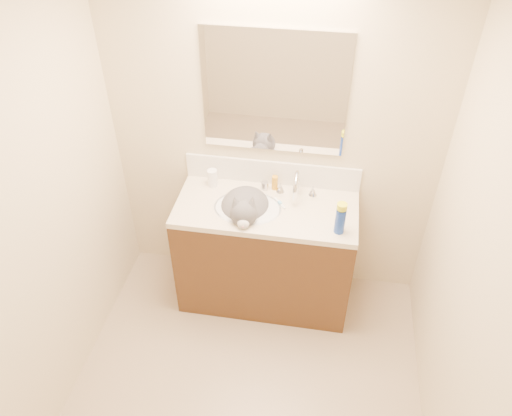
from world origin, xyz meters
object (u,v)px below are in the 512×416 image
(cat, at_px, (245,209))
(faucet, at_px, (296,186))
(amber_bottle, at_px, (275,183))
(pill_bottle, at_px, (213,178))
(basin, at_px, (248,216))
(silver_jar, at_px, (265,186))
(spray_can, at_px, (340,221))
(vanity_cabinet, at_px, (265,255))

(cat, bearing_deg, faucet, 20.06)
(cat, xyz_separation_m, amber_bottle, (0.16, 0.23, 0.07))
(pill_bottle, xyz_separation_m, amber_bottle, (0.43, 0.03, -0.01))
(faucet, height_order, amber_bottle, faucet)
(basin, xyz_separation_m, silver_jar, (0.08, 0.22, 0.10))
(cat, bearing_deg, spray_can, -20.54)
(faucet, height_order, silver_jar, faucet)
(basin, height_order, pill_bottle, pill_bottle)
(basin, height_order, spray_can, spray_can)
(pill_bottle, bearing_deg, amber_bottle, 3.66)
(vanity_cabinet, distance_m, spray_can, 0.74)
(pill_bottle, bearing_deg, spray_can, -21.30)
(basin, bearing_deg, pill_bottle, 143.89)
(spray_can, bearing_deg, vanity_cabinet, 160.62)
(faucet, xyz_separation_m, amber_bottle, (-0.15, 0.06, -0.03))
(vanity_cabinet, height_order, pill_bottle, pill_bottle)
(vanity_cabinet, relative_size, pill_bottle, 9.78)
(faucet, bearing_deg, amber_bottle, 157.03)
(faucet, height_order, cat, faucet)
(cat, relative_size, spray_can, 2.79)
(basin, distance_m, amber_bottle, 0.30)
(silver_jar, relative_size, spray_can, 0.33)
(spray_can, bearing_deg, basin, 166.99)
(pill_bottle, bearing_deg, silver_jar, 2.42)
(vanity_cabinet, bearing_deg, faucet, 37.29)
(cat, bearing_deg, vanity_cabinet, 4.72)
(basin, xyz_separation_m, faucet, (0.30, 0.17, 0.16))
(faucet, relative_size, pill_bottle, 2.28)
(basin, height_order, faucet, faucet)
(pill_bottle, bearing_deg, cat, -37.74)
(pill_bottle, relative_size, silver_jar, 2.18)
(cat, relative_size, amber_bottle, 4.69)
(silver_jar, bearing_deg, vanity_cabinet, -78.39)
(faucet, bearing_deg, silver_jar, 166.53)
(faucet, bearing_deg, vanity_cabinet, -142.71)
(vanity_cabinet, distance_m, silver_jar, 0.52)
(basin, distance_m, pill_bottle, 0.37)
(cat, distance_m, amber_bottle, 0.29)
(basin, bearing_deg, faucet, 29.12)
(basin, relative_size, faucet, 1.61)
(silver_jar, distance_m, amber_bottle, 0.07)
(silver_jar, bearing_deg, pill_bottle, -177.58)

